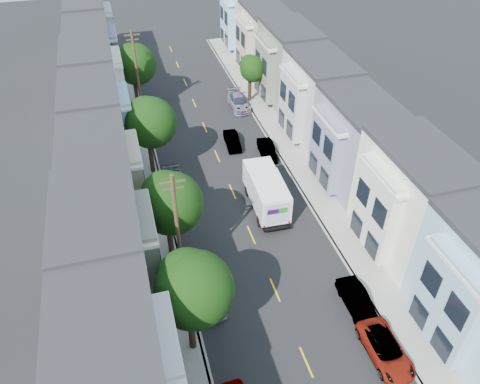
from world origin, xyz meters
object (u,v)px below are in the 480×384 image
at_px(parked_left_c, 208,296).
at_px(parked_right_c, 267,150).
at_px(tree_far_r, 252,69).
at_px(parked_left_d, 176,186).
at_px(tree_c, 170,204).
at_px(tree_d, 150,123).
at_px(utility_pole_near, 178,236).
at_px(utility_pole_far, 138,76).
at_px(parked_right_d, 239,102).
at_px(parked_right_b, 357,301).
at_px(lead_sedan, 232,141).
at_px(tree_b, 193,290).
at_px(fedex_truck, 266,191).
at_px(tree_e, 135,65).
at_px(parked_right_a, 385,350).

xyz_separation_m(parked_left_c, parked_right_c, (9.80, 16.52, 0.04)).
bearing_deg(parked_left_c, tree_far_r, 61.56).
relative_size(parked_left_d, parked_right_c, 1.22).
relative_size(tree_c, tree_d, 0.96).
bearing_deg(parked_left_c, tree_d, 88.89).
height_order(tree_c, utility_pole_near, utility_pole_near).
relative_size(utility_pole_far, parked_right_c, 2.54).
bearing_deg(parked_right_d, utility_pole_near, -112.42).
bearing_deg(parked_right_d, tree_c, -115.76).
bearing_deg(parked_left_d, parked_right_d, 53.81).
bearing_deg(parked_left_d, utility_pole_far, 93.85).
xyz_separation_m(utility_pole_near, parked_right_b, (11.20, -4.99, -4.47)).
relative_size(tree_c, lead_sedan, 1.98).
bearing_deg(tree_b, parked_right_c, 60.53).
bearing_deg(tree_c, tree_far_r, 60.29).
distance_m(utility_pole_near, lead_sedan, 19.89).
height_order(tree_far_r, fedex_truck, tree_far_r).
relative_size(tree_c, parked_left_d, 1.55).
bearing_deg(fedex_truck, tree_far_r, 79.06).
distance_m(utility_pole_near, parked_left_d, 12.23).
bearing_deg(tree_c, parked_right_b, -37.40).
relative_size(fedex_truck, parked_right_d, 1.38).
distance_m(tree_b, utility_pole_far, 31.02).
height_order(tree_d, parked_right_c, tree_d).
xyz_separation_m(tree_d, parked_right_b, (11.20, -20.02, -4.68)).
distance_m(tree_c, fedex_truck, 9.78).
height_order(tree_d, utility_pole_far, utility_pole_far).
relative_size(tree_d, tree_e, 1.04).
height_order(tree_d, parked_left_c, tree_d).
relative_size(tree_e, parked_left_d, 1.56).
xyz_separation_m(tree_b, tree_e, (0.00, 34.24, -0.37)).
height_order(utility_pole_near, fedex_truck, utility_pole_near).
bearing_deg(tree_b, tree_d, 90.00).
bearing_deg(lead_sedan, tree_far_r, 65.81).
distance_m(tree_c, lead_sedan, 16.81).
relative_size(utility_pole_near, utility_pole_far, 1.00).
bearing_deg(lead_sedan, utility_pole_far, 138.24).
distance_m(utility_pole_near, parked_right_a, 14.99).
relative_size(utility_pole_far, parked_right_a, 2.15).
bearing_deg(parked_right_a, parked_left_d, 116.14).
relative_size(tree_far_r, parked_right_b, 1.38).
distance_m(tree_far_r, utility_pole_near, 29.81).
xyz_separation_m(tree_d, parked_right_a, (11.20, -23.92, -4.72)).
bearing_deg(tree_d, utility_pole_near, -89.99).
bearing_deg(parked_left_d, tree_far_r, 50.94).
distance_m(tree_c, tree_d, 11.46).
xyz_separation_m(tree_c, parked_right_d, (11.20, 21.94, -4.33)).
distance_m(tree_d, fedex_truck, 12.21).
height_order(tree_d, fedex_truck, tree_d).
bearing_deg(utility_pole_far, parked_right_d, -2.46).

